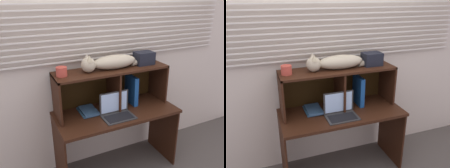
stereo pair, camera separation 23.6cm
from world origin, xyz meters
The scene contains 9 objects.
back_panel_with_blinds centered at (0.00, 0.55, 1.26)m, with size 4.40×0.08×2.50m.
desk centered at (0.00, 0.22, 0.58)m, with size 1.27×0.57×0.73m.
hutch_shelf_unit centered at (0.00, 0.36, 1.03)m, with size 1.19×0.34×0.43m.
cat centered at (-0.02, 0.33, 1.23)m, with size 0.80×0.17×0.18m.
laptop centered at (-0.04, 0.13, 0.78)m, with size 0.32×0.21×0.24m.
binder_upright centered at (0.24, 0.33, 0.89)m, with size 0.05×0.22×0.32m, color #17488E.
book_stack centered at (-0.28, 0.33, 0.75)m, with size 0.17×0.26×0.03m.
small_basket centered at (-0.52, 0.33, 1.20)m, with size 0.10×0.10×0.09m, color #B84235.
storage_box centered at (0.38, 0.33, 1.23)m, with size 0.20×0.15×0.14m, color black.
Camera 1 is at (-0.99, -1.71, 1.87)m, focal length 37.52 mm.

